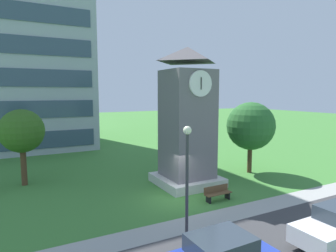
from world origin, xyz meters
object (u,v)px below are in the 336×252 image
(clock_tower, at_px, (187,125))
(tree_streetside, at_px, (251,126))
(park_bench, at_px, (218,193))
(street_lamp, at_px, (187,170))
(tree_near_tower, at_px, (22,131))

(clock_tower, height_order, tree_streetside, clock_tower)
(park_bench, xyz_separation_m, tree_streetside, (6.18, 3.86, 3.36))
(street_lamp, xyz_separation_m, tree_near_tower, (-6.02, 12.17, 0.60))
(clock_tower, bearing_deg, tree_near_tower, 153.35)
(clock_tower, height_order, park_bench, clock_tower)
(tree_streetside, bearing_deg, tree_near_tower, 163.33)
(street_lamp, bearing_deg, clock_tower, 58.52)
(tree_near_tower, relative_size, tree_streetside, 0.93)
(clock_tower, xyz_separation_m, tree_streetside, (6.15, 0.24, -0.45))
(street_lamp, height_order, tree_near_tower, tree_near_tower)
(street_lamp, height_order, tree_streetside, tree_streetside)
(street_lamp, xyz_separation_m, tree_streetside, (10.43, 7.24, 0.59))
(park_bench, height_order, tree_streetside, tree_streetside)
(clock_tower, height_order, street_lamp, clock_tower)
(clock_tower, relative_size, tree_near_tower, 1.79)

